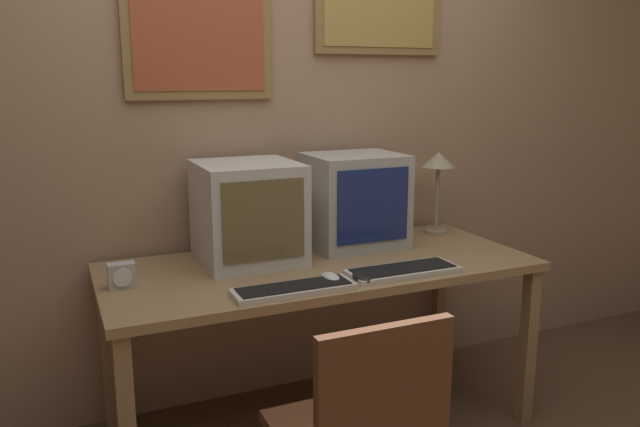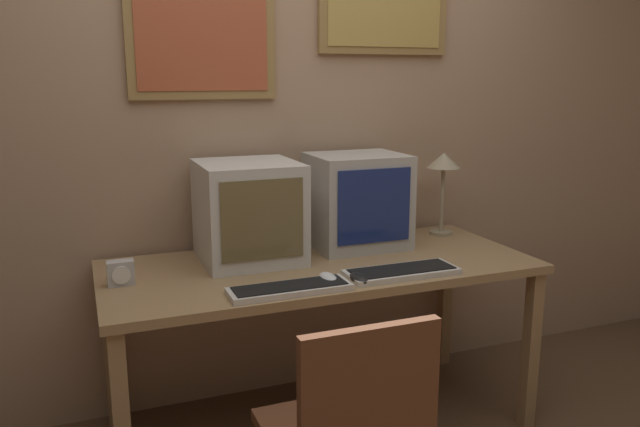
{
  "view_description": "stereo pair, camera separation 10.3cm",
  "coord_description": "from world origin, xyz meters",
  "px_view_note": "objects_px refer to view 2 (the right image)",
  "views": [
    {
      "loc": [
        -1.01,
        -1.47,
        1.52
      ],
      "look_at": [
        0.0,
        0.83,
        0.97
      ],
      "focal_mm": 35.0,
      "sensor_mm": 36.0,
      "label": 1
    },
    {
      "loc": [
        -0.92,
        -1.51,
        1.52
      ],
      "look_at": [
        0.0,
        0.83,
        0.97
      ],
      "focal_mm": 35.0,
      "sensor_mm": 36.0,
      "label": 2
    }
  ],
  "objects_px": {
    "keyboard_main": "(290,289)",
    "mouse_far_corner": "(328,278)",
    "monitor_left": "(249,211)",
    "mouse_near_keyboard": "(359,278)",
    "desk_clock": "(121,273)",
    "desk_lamp": "(443,169)",
    "keyboard_side": "(402,272)",
    "monitor_right": "(357,201)"
  },
  "relations": [
    {
      "from": "keyboard_main",
      "to": "mouse_far_corner",
      "type": "bearing_deg",
      "value": 14.62
    },
    {
      "from": "monitor_left",
      "to": "mouse_near_keyboard",
      "type": "xyz_separation_m",
      "value": [
        0.3,
        -0.45,
        -0.19
      ]
    },
    {
      "from": "desk_clock",
      "to": "desk_lamp",
      "type": "height_order",
      "value": "desk_lamp"
    },
    {
      "from": "mouse_far_corner",
      "to": "desk_lamp",
      "type": "height_order",
      "value": "desk_lamp"
    },
    {
      "from": "monitor_left",
      "to": "keyboard_side",
      "type": "relative_size",
      "value": 0.94
    },
    {
      "from": "keyboard_side",
      "to": "mouse_near_keyboard",
      "type": "xyz_separation_m",
      "value": [
        -0.2,
        -0.03,
        0.0
      ]
    },
    {
      "from": "monitor_left",
      "to": "keyboard_main",
      "type": "xyz_separation_m",
      "value": [
        0.03,
        -0.46,
        -0.2
      ]
    },
    {
      "from": "monitor_right",
      "to": "mouse_far_corner",
      "type": "height_order",
      "value": "monitor_right"
    },
    {
      "from": "monitor_right",
      "to": "keyboard_main",
      "type": "height_order",
      "value": "monitor_right"
    },
    {
      "from": "monitor_right",
      "to": "mouse_far_corner",
      "type": "xyz_separation_m",
      "value": [
        -0.32,
        -0.45,
        -0.19
      ]
    },
    {
      "from": "mouse_far_corner",
      "to": "desk_clock",
      "type": "bearing_deg",
      "value": 160.51
    },
    {
      "from": "keyboard_main",
      "to": "mouse_near_keyboard",
      "type": "relative_size",
      "value": 3.91
    },
    {
      "from": "mouse_near_keyboard",
      "to": "desk_clock",
      "type": "xyz_separation_m",
      "value": [
        -0.84,
        0.3,
        0.03
      ]
    },
    {
      "from": "mouse_near_keyboard",
      "to": "desk_lamp",
      "type": "distance_m",
      "value": 0.93
    },
    {
      "from": "keyboard_main",
      "to": "mouse_far_corner",
      "type": "relative_size",
      "value": 4.06
    },
    {
      "from": "keyboard_main",
      "to": "mouse_near_keyboard",
      "type": "distance_m",
      "value": 0.28
    },
    {
      "from": "mouse_far_corner",
      "to": "desk_clock",
      "type": "relative_size",
      "value": 1.13
    },
    {
      "from": "keyboard_main",
      "to": "mouse_far_corner",
      "type": "xyz_separation_m",
      "value": [
        0.17,
        0.04,
        0.01
      ]
    },
    {
      "from": "mouse_far_corner",
      "to": "desk_lamp",
      "type": "distance_m",
      "value": 1.0
    },
    {
      "from": "monitor_right",
      "to": "desk_clock",
      "type": "relative_size",
      "value": 4.33
    },
    {
      "from": "monitor_left",
      "to": "monitor_right",
      "type": "distance_m",
      "value": 0.52
    },
    {
      "from": "monitor_left",
      "to": "keyboard_side",
      "type": "xyz_separation_m",
      "value": [
        0.5,
        -0.43,
        -0.2
      ]
    },
    {
      "from": "keyboard_side",
      "to": "mouse_near_keyboard",
      "type": "bearing_deg",
      "value": -171.99
    },
    {
      "from": "desk_clock",
      "to": "keyboard_side",
      "type": "bearing_deg",
      "value": -14.69
    },
    {
      "from": "monitor_right",
      "to": "mouse_far_corner",
      "type": "relative_size",
      "value": 3.82
    },
    {
      "from": "monitor_right",
      "to": "desk_clock",
      "type": "distance_m",
      "value": 1.09
    },
    {
      "from": "monitor_left",
      "to": "mouse_near_keyboard",
      "type": "height_order",
      "value": "monitor_left"
    },
    {
      "from": "keyboard_side",
      "to": "desk_lamp",
      "type": "relative_size",
      "value": 1.12
    },
    {
      "from": "monitor_left",
      "to": "mouse_far_corner",
      "type": "relative_size",
      "value": 3.84
    },
    {
      "from": "keyboard_main",
      "to": "desk_clock",
      "type": "distance_m",
      "value": 0.64
    },
    {
      "from": "monitor_right",
      "to": "desk_lamp",
      "type": "height_order",
      "value": "monitor_right"
    },
    {
      "from": "keyboard_main",
      "to": "keyboard_side",
      "type": "bearing_deg",
      "value": 3.59
    },
    {
      "from": "monitor_left",
      "to": "desk_clock",
      "type": "distance_m",
      "value": 0.58
    },
    {
      "from": "desk_clock",
      "to": "desk_lamp",
      "type": "distance_m",
      "value": 1.58
    },
    {
      "from": "mouse_far_corner",
      "to": "keyboard_main",
      "type": "bearing_deg",
      "value": -165.38
    },
    {
      "from": "keyboard_side",
      "to": "desk_lamp",
      "type": "height_order",
      "value": "desk_lamp"
    },
    {
      "from": "desk_clock",
      "to": "desk_lamp",
      "type": "bearing_deg",
      "value": 8.69
    },
    {
      "from": "monitor_left",
      "to": "keyboard_side",
      "type": "height_order",
      "value": "monitor_left"
    },
    {
      "from": "keyboard_main",
      "to": "monitor_right",
      "type": "bearing_deg",
      "value": 44.97
    },
    {
      "from": "monitor_left",
      "to": "keyboard_side",
      "type": "distance_m",
      "value": 0.69
    },
    {
      "from": "keyboard_main",
      "to": "desk_lamp",
      "type": "distance_m",
      "value": 1.16
    },
    {
      "from": "keyboard_main",
      "to": "desk_clock",
      "type": "bearing_deg",
      "value": 151.83
    }
  ]
}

